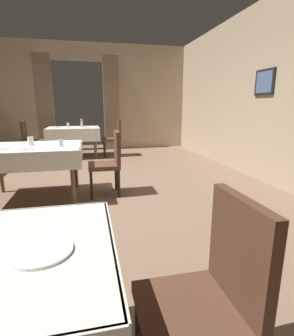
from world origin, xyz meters
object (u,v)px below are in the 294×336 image
(dining_table_far, at_px, (74,132))
(chair_far_right, at_px, (115,136))
(chair_near_right, at_px, (211,294))
(chair_mid_right, at_px, (109,160))
(dining_table_mid, at_px, (32,152))
(plate_near_c, at_px, (41,251))
(glass_mid_d, at_px, (31,141))
(glass_far_c, at_px, (68,125))
(chair_far_left, at_px, (30,138))
(plate_mid_c, at_px, (24,148))
(flower_vase_far, at_px, (82,123))
(glass_mid_b, at_px, (61,143))
(plate_far_d, at_px, (86,128))
(plate_far_b, at_px, (57,127))

(dining_table_far, relative_size, chair_far_right, 1.38)
(chair_near_right, distance_m, chair_mid_right, 2.87)
(dining_table_mid, relative_size, plate_near_c, 5.57)
(chair_far_right, distance_m, glass_mid_d, 3.25)
(dining_table_far, bearing_deg, chair_near_right, -81.94)
(chair_near_right, relative_size, chair_mid_right, 1.00)
(dining_table_mid, xyz_separation_m, glass_far_c, (0.27, 3.16, 0.14))
(chair_far_left, xyz_separation_m, glass_far_c, (0.90, 0.19, 0.29))
(plate_mid_c, bearing_deg, plate_near_c, -76.69)
(dining_table_mid, xyz_separation_m, flower_vase_far, (0.61, 3.12, 0.20))
(glass_far_c, bearing_deg, chair_near_right, -80.90)
(glass_mid_d, bearing_deg, glass_mid_b, -25.21)
(glass_mid_b, xyz_separation_m, plate_mid_c, (-0.43, -0.11, -0.04))
(chair_near_right, height_order, chair_far_left, same)
(dining_table_mid, xyz_separation_m, chair_far_right, (1.43, 2.97, -0.15))
(glass_mid_d, bearing_deg, glass_far_c, 84.77)
(plate_far_d, bearing_deg, dining_table_mid, -104.54)
(chair_mid_right, relative_size, glass_far_c, 8.20)
(flower_vase_far, xyz_separation_m, glass_far_c, (-0.34, 0.04, -0.06))
(chair_far_right, height_order, plate_far_d, chair_far_right)
(chair_far_right, bearing_deg, chair_far_left, -179.89)
(glass_mid_b, distance_m, flower_vase_far, 3.25)
(chair_mid_right, height_order, chair_far_left, same)
(chair_far_right, bearing_deg, chair_near_right, -91.79)
(dining_table_far, relative_size, glass_mid_b, 14.11)
(flower_vase_far, distance_m, plate_far_b, 0.61)
(dining_table_far, height_order, glass_mid_d, glass_mid_d)
(glass_mid_b, bearing_deg, plate_far_b, 96.78)
(chair_near_right, bearing_deg, chair_far_right, 88.21)
(dining_table_far, xyz_separation_m, chair_near_right, (0.84, -5.94, -0.13))
(chair_near_right, distance_m, flower_vase_far, 6.06)
(glass_mid_b, bearing_deg, chair_far_right, 71.70)
(dining_table_far, height_order, chair_far_right, chair_far_right)
(dining_table_mid, distance_m, plate_near_c, 2.87)
(plate_near_c, bearing_deg, plate_far_d, 88.51)
(chair_far_right, xyz_separation_m, chair_far_left, (-2.05, -0.00, 0.00))
(chair_mid_right, bearing_deg, dining_table_mid, 178.18)
(glass_mid_b, xyz_separation_m, flower_vase_far, (0.21, 3.25, 0.07))
(dining_table_mid, xyz_separation_m, plate_far_d, (0.73, 2.80, 0.09))
(plate_far_b, bearing_deg, plate_near_c, -84.58)
(chair_mid_right, distance_m, glass_mid_b, 0.71)
(glass_mid_d, bearing_deg, plate_near_c, -78.43)
(chair_mid_right, height_order, plate_far_d, chair_mid_right)
(plate_near_c, bearing_deg, chair_far_right, 81.66)
(chair_near_right, bearing_deg, chair_mid_right, 93.91)
(dining_table_mid, xyz_separation_m, plate_mid_c, (-0.03, -0.24, 0.09))
(chair_far_right, bearing_deg, plate_mid_c, -114.35)
(dining_table_mid, relative_size, glass_mid_b, 14.62)
(chair_near_right, xyz_separation_m, plate_far_b, (-1.22, 5.97, 0.24))
(plate_far_d, bearing_deg, plate_near_c, -91.49)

